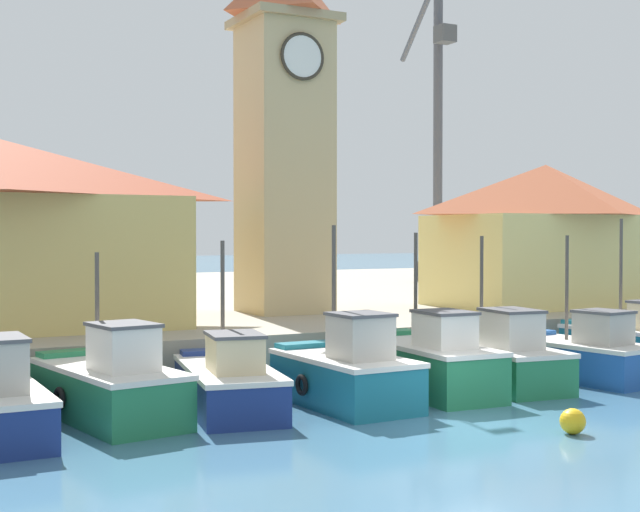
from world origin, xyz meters
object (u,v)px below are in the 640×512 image
Objects in this scene: fishing_boat_right_inner at (583,355)px; clock_tower at (284,123)px; fishing_boat_right_outer at (636,345)px; warehouse_right at (545,233)px; fishing_boat_left_outer at (109,386)px; port_crane_near at (436,169)px; fishing_boat_mid_left at (346,373)px; fishing_boat_mid_right at (495,358)px; fishing_boat_center at (428,363)px; mooring_buoy at (573,421)px; fishing_boat_left_inner at (228,382)px.

clock_tower reaches higher than fishing_boat_right_inner.
warehouse_right is at bearing 67.36° from fishing_boat_right_outer.
port_crane_near is (25.86, 24.59, 7.37)m from fishing_boat_left_outer.
fishing_boat_mid_left is 10.76m from fishing_boat_right_outer.
fishing_boat_mid_left reaches higher than fishing_boat_mid_right.
clock_tower reaches higher than fishing_boat_center.
fishing_boat_mid_right is at bearing 66.79° from mooring_buoy.
fishing_boat_mid_right is (2.39, 0.24, -0.06)m from fishing_boat_center.
warehouse_right is (11.23, 8.23, 3.43)m from fishing_boat_center.
fishing_boat_right_outer is (7.95, 0.38, -0.01)m from fishing_boat_center.
fishing_boat_mid_left is 33.49m from port_crane_near.
fishing_boat_left_inner is 0.97× the size of fishing_boat_mid_right.
fishing_boat_left_inner is 13.48m from fishing_boat_right_outer.
fishing_boat_right_outer is 14.33m from clock_tower.
warehouse_right reaches higher than fishing_boat_right_outer.
fishing_boat_center is 0.34× the size of clock_tower.
warehouse_right is 18.39m from port_crane_near.
fishing_boat_center is 14.34m from warehouse_right.
fishing_boat_left_outer is 0.97× the size of fishing_boat_left_inner.
fishing_boat_center is at bearing -3.18° from fishing_boat_left_outer.
fishing_boat_left_inner is at bearing -132.96° from port_crane_near.
fishing_boat_center reaches higher than fishing_boat_mid_right.
fishing_boat_mid_right is 0.60× the size of warehouse_right.
fishing_boat_right_outer reaches higher than fishing_boat_center.
clock_tower is at bearing 87.11° from fishing_boat_center.
warehouse_right is (8.84, 7.99, 3.50)m from fishing_boat_mid_right.
port_crane_near is at bearing 58.56° from fishing_boat_mid_right.
mooring_buoy is at bearing -92.01° from clock_tower.
clock_tower is at bearing 58.41° from fishing_boat_left_inner.
fishing_boat_mid_right reaches higher than fishing_boat_left_inner.
fishing_boat_center reaches higher than mooring_buoy.
fishing_boat_mid_left is 0.24× the size of port_crane_near.
port_crane_near reaches higher than fishing_boat_left_outer.
mooring_buoy is (-0.03, -5.40, -0.53)m from fishing_boat_center.
port_crane_near reaches higher than fishing_boat_center.
fishing_boat_left_outer is 0.35× the size of clock_tower.
fishing_boat_center is at bearing -177.27° from fishing_boat_right_outer.
fishing_boat_left_inner is 18.88m from warehouse_right.
fishing_boat_right_outer reaches higher than fishing_boat_mid_right.
mooring_buoy is at bearing -113.21° from fishing_boat_mid_right.
fishing_boat_left_outer is 8.32m from fishing_boat_center.
fishing_boat_right_inner is at bearing 44.78° from mooring_buoy.
fishing_boat_mid_left is 0.97× the size of fishing_boat_right_inner.
warehouse_right is 18.12m from mooring_buoy.
fishing_boat_right_outer is at bearing 4.83° from fishing_boat_mid_left.
mooring_buoy is at bearing -35.33° from fishing_boat_left_outer.
warehouse_right is at bearing 50.45° from mooring_buoy.
fishing_boat_left_inner is 0.36× the size of clock_tower.
clock_tower reaches higher than fishing_boat_right_outer.
mooring_buoy is at bearing -135.22° from fishing_boat_right_inner.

